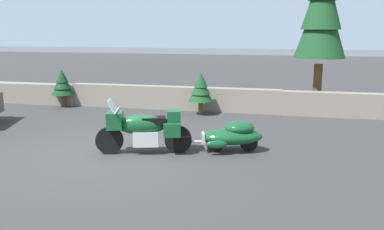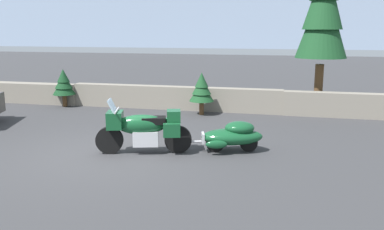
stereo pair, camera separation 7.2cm
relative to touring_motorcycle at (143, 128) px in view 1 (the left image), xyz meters
name	(u,v)px [view 1 (the left image)]	position (x,y,z in m)	size (l,w,h in m)	color
ground_plane	(109,154)	(-0.81, -0.24, -0.62)	(80.00, 80.00, 0.00)	#38383A
stone_guard_wall	(159,98)	(-1.36, 5.53, -0.20)	(24.00, 0.57, 0.86)	gray
distant_ridgeline	(273,8)	(-0.81, 95.52, 7.38)	(240.00, 80.00, 16.00)	#8C9EB7
touring_motorcycle	(143,128)	(0.00, 0.00, 0.00)	(2.26, 1.12, 1.33)	black
car_shaped_trailer	(233,135)	(2.07, 0.60, -0.21)	(2.21, 1.10, 0.76)	black
pine_tree_tall	(322,6)	(4.39, 6.36, 3.12)	(1.79, 1.79, 5.97)	brown
pine_sapling_near	(62,83)	(-5.11, 5.11, 0.29)	(0.86, 0.86, 1.46)	brown
pine_sapling_farther	(201,88)	(0.39, 4.82, 0.30)	(0.87, 0.87, 1.48)	brown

